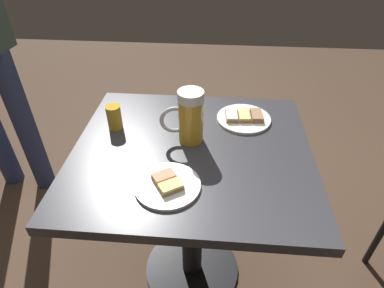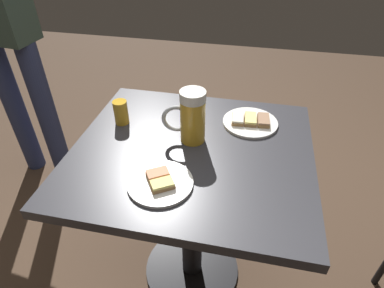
# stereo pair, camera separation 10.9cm
# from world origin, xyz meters

# --- Properties ---
(ground_plane) EXTENTS (6.00, 6.00, 0.00)m
(ground_plane) POSITION_xyz_m (0.00, 0.00, 0.00)
(ground_plane) COLOR #4C3828
(cafe_table) EXTENTS (0.74, 0.82, 0.74)m
(cafe_table) POSITION_xyz_m (0.00, 0.00, 0.59)
(cafe_table) COLOR black
(cafe_table) RESTS_ON ground_plane
(plate_near) EXTENTS (0.21, 0.21, 0.03)m
(plate_near) POSITION_xyz_m (0.20, -0.19, 0.75)
(plate_near) COLOR white
(plate_near) RESTS_ON cafe_table
(plate_far) EXTENTS (0.20, 0.20, 0.03)m
(plate_far) POSITION_xyz_m (-0.19, 0.06, 0.75)
(plate_far) COLOR white
(plate_far) RESTS_ON cafe_table
(beer_mug) EXTENTS (0.09, 0.15, 0.19)m
(beer_mug) POSITION_xyz_m (0.05, 0.01, 0.84)
(beer_mug) COLOR gold
(beer_mug) RESTS_ON cafe_table
(beer_glass_small) EXTENTS (0.05, 0.05, 0.09)m
(beer_glass_small) POSITION_xyz_m (0.10, 0.29, 0.79)
(beer_glass_small) COLOR gold
(beer_glass_small) RESTS_ON cafe_table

